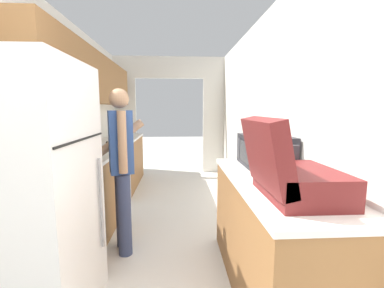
{
  "coord_description": "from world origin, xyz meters",
  "views": [
    {
      "loc": [
        0.16,
        -0.92,
        1.41
      ],
      "look_at": [
        0.35,
        2.35,
        0.95
      ],
      "focal_mm": 24.0,
      "sensor_mm": 36.0,
      "label": 1
    }
  ],
  "objects": [
    {
      "name": "microwave",
      "position": [
        0.96,
        1.35,
        1.03
      ],
      "size": [
        0.4,
        0.53,
        0.28
      ],
      "color": "black",
      "rests_on": "counter_right"
    },
    {
      "name": "counter_right",
      "position": [
        0.88,
        0.88,
        0.45
      ],
      "size": [
        0.62,
        1.61,
        0.89
      ],
      "color": "brown",
      "rests_on": "ground_plane"
    },
    {
      "name": "suitcase",
      "position": [
        0.8,
        0.5,
        1.04
      ],
      "size": [
        0.5,
        0.57,
        0.47
      ],
      "color": "#5B1919",
      "rests_on": "counter_right"
    },
    {
      "name": "refrigerator",
      "position": [
        -0.8,
        0.68,
        0.85
      ],
      "size": [
        0.78,
        0.79,
        1.69
      ],
      "color": "white",
      "rests_on": "ground_plane"
    },
    {
      "name": "wall_left",
      "position": [
        -1.13,
        2.17,
        1.48
      ],
      "size": [
        0.38,
        7.06,
        2.5
      ],
      "color": "silver",
      "rests_on": "ground_plane"
    },
    {
      "name": "range_oven",
      "position": [
        -0.87,
        2.53,
        0.45
      ],
      "size": [
        0.66,
        0.78,
        1.03
      ],
      "color": "#B7B7BC",
      "rests_on": "ground_plane"
    },
    {
      "name": "knife",
      "position": [
        -0.91,
        3.08,
        0.9
      ],
      "size": [
        0.08,
        0.34,
        0.02
      ],
      "rotation": [
        0.0,
        0.0,
        0.21
      ],
      "color": "#B7B7BC",
      "rests_on": "counter_left"
    },
    {
      "name": "wall_far_with_doorway",
      "position": [
        0.0,
        4.69,
        1.42
      ],
      "size": [
        2.75,
        0.06,
        2.5
      ],
      "color": "silver",
      "rests_on": "ground_plane"
    },
    {
      "name": "wall_right",
      "position": [
        1.21,
        1.73,
        1.25
      ],
      "size": [
        0.06,
        7.06,
        2.5
      ],
      "color": "silver",
      "rests_on": "ground_plane"
    },
    {
      "name": "person",
      "position": [
        -0.38,
        1.53,
        0.85
      ],
      "size": [
        0.51,
        0.44,
        1.59
      ],
      "rotation": [
        0.0,
        0.0,
        1.89
      ],
      "color": "#384266",
      "rests_on": "ground_plane"
    },
    {
      "name": "counter_left",
      "position": [
        -0.88,
        2.89,
        0.45
      ],
      "size": [
        0.62,
        3.45,
        0.89
      ],
      "color": "brown",
      "rests_on": "ground_plane"
    }
  ]
}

